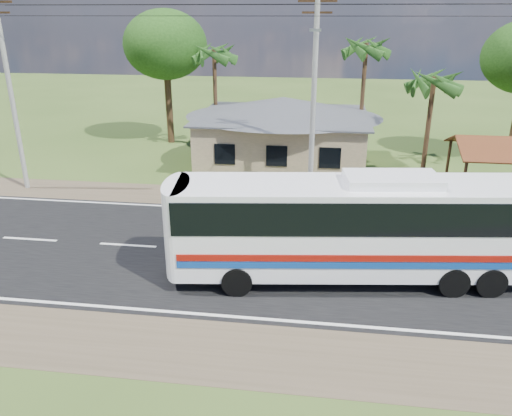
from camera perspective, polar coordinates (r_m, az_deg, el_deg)
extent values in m
plane|color=#2F4819|center=(20.88, -2.83, -5.04)|extent=(120.00, 120.00, 0.00)
cube|color=black|center=(20.88, -2.83, -5.02)|extent=(120.00, 10.00, 0.02)
cube|color=brown|center=(26.77, -0.32, 1.13)|extent=(120.00, 3.00, 0.01)
cube|color=brown|center=(15.48, -7.35, -15.69)|extent=(120.00, 3.00, 0.01)
cube|color=silver|center=(25.10, -0.90, -0.25)|extent=(120.00, 0.15, 0.01)
cube|color=silver|center=(16.88, -5.78, -12.01)|extent=(120.00, 0.15, 0.01)
cube|color=silver|center=(20.87, -2.83, -4.98)|extent=(120.00, 0.15, 0.01)
cube|color=tan|center=(32.39, 3.07, 7.66)|extent=(10.00, 8.00, 3.20)
cube|color=#4C4F54|center=(32.03, 3.13, 10.53)|extent=(10.60, 8.60, 0.10)
pyramid|color=#4C4F54|center=(31.84, 3.17, 12.56)|extent=(12.40, 10.00, 1.20)
cube|color=black|center=(28.91, -3.58, 6.16)|extent=(1.20, 0.08, 1.20)
cube|color=black|center=(28.49, 2.38, 5.95)|extent=(1.20, 0.08, 1.20)
cube|color=black|center=(28.38, 8.45, 5.67)|extent=(1.20, 0.08, 1.20)
cylinder|color=#362213|center=(27.26, 22.64, 2.68)|extent=(0.16, 0.16, 2.60)
cylinder|color=#362213|center=(30.60, 21.08, 4.84)|extent=(0.16, 0.16, 2.60)
cube|color=brown|center=(30.20, 26.03, 7.04)|extent=(5.20, 2.28, 0.90)
cube|color=#362213|center=(29.11, 26.76, 7.16)|extent=(5.20, 0.12, 0.12)
cube|color=#9E9E99|center=(26.90, 25.59, 0.04)|extent=(7.00, 0.30, 0.90)
cylinder|color=#9E9E99|center=(30.10, -26.28, 12.05)|extent=(0.26, 0.26, 11.00)
cylinder|color=#9E9E99|center=(25.15, 6.61, 12.61)|extent=(0.26, 0.26, 11.00)
cube|color=#362213|center=(24.86, 7.06, 22.45)|extent=(1.80, 0.12, 0.12)
cube|color=#362213|center=(24.86, 7.00, 21.30)|extent=(1.40, 0.10, 0.10)
cylinder|color=gray|center=(23.87, 6.87, 19.62)|extent=(0.08, 2.00, 0.08)
cube|color=gray|center=(22.87, 6.80, 19.55)|extent=(0.50, 0.18, 0.12)
cylinder|color=black|center=(26.28, -12.06, 21.67)|extent=(16.00, 0.02, 0.02)
cylinder|color=black|center=(25.81, 25.05, 20.26)|extent=(15.00, 0.02, 0.02)
cylinder|color=#47301E|center=(30.61, 19.03, 8.41)|extent=(0.28, 0.28, 6.00)
cylinder|color=#47301E|center=(34.39, 12.02, 11.70)|extent=(0.28, 0.28, 7.50)
cylinder|color=#47301E|center=(35.65, -4.65, 12.01)|extent=(0.28, 0.28, 7.00)
cylinder|color=#47301E|center=(38.66, -9.92, 11.72)|extent=(0.50, 0.50, 5.95)
ellipsoid|color=#1A3B10|center=(38.20, -10.33, 17.89)|extent=(6.00, 6.00, 4.92)
cube|color=white|center=(18.38, 11.50, -2.07)|extent=(13.20, 4.32, 3.24)
cube|color=black|center=(18.07, 11.69, 0.29)|extent=(13.26, 4.39, 1.19)
cube|color=black|center=(18.11, -8.95, -0.76)|extent=(0.44, 2.48, 1.94)
cube|color=#951109|center=(17.41, 12.16, -5.66)|extent=(12.64, 1.66, 0.24)
cube|color=#0D3F96|center=(17.53, 12.09, -6.45)|extent=(12.64, 1.66, 0.24)
cube|color=white|center=(18.00, 15.30, 3.16)|extent=(3.43, 2.12, 0.32)
cylinder|color=black|center=(17.65, -2.19, -8.35)|extent=(1.12, 0.51, 1.08)
cylinder|color=black|center=(19.84, -1.88, -4.78)|extent=(1.12, 0.51, 1.08)
cylinder|color=black|center=(18.88, 21.62, -7.87)|extent=(1.12, 0.51, 1.08)
cylinder|color=black|center=(20.94, 19.33, -4.59)|extent=(1.12, 0.51, 1.08)
cylinder|color=black|center=(19.38, 25.23, -7.68)|extent=(1.12, 0.51, 1.08)
cylinder|color=black|center=(21.40, 22.63, -4.50)|extent=(1.12, 0.51, 1.08)
imported|color=black|center=(26.89, 16.56, 1.43)|extent=(2.03, 1.13, 1.01)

